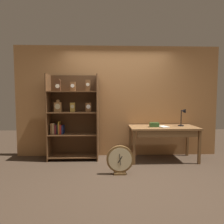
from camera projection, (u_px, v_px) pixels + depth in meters
ground_plane at (123, 179)px, 3.27m from camera, size 10.00×10.00×0.00m
back_wood_panel at (118, 102)px, 4.56m from camera, size 4.80×0.05×2.60m
bookshelf at (72, 117)px, 4.29m from camera, size 1.11×0.40×1.90m
workbench at (163, 130)px, 4.21m from camera, size 1.48×0.69×0.75m
desk_lamp at (183, 115)px, 4.27m from camera, size 0.19×0.19×0.42m
toolbox_small at (154, 125)px, 4.17m from camera, size 0.20×0.09×0.09m
open_repair_manual at (164, 127)px, 4.10m from camera, size 0.22×0.26×0.02m
round_clock_large at (120, 160)px, 3.45m from camera, size 0.49×0.11×0.53m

